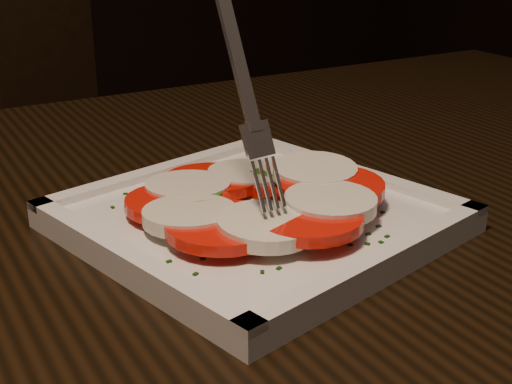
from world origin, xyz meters
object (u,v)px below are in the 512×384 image
at_px(chair, 34,162).
at_px(plate, 256,220).
at_px(fork, 230,64).
at_px(table, 308,289).

xyz_separation_m(chair, plate, (-0.00, -0.87, 0.22)).
xyz_separation_m(plate, fork, (-0.02, -0.00, 0.12)).
distance_m(table, chair, 0.84).
bearing_deg(plate, fork, -171.27).
bearing_deg(fork, table, 19.62).
distance_m(chair, fork, 0.94).
height_order(chair, fork, fork).
relative_size(table, chair, 1.31).
distance_m(chair, plate, 0.90).
height_order(plate, fork, fork).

